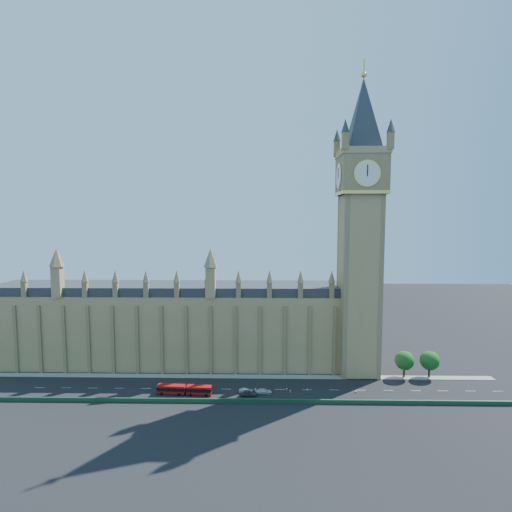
{
  "coord_description": "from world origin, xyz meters",
  "views": [
    {
      "loc": [
        7.01,
        -114.27,
        50.03
      ],
      "look_at": [
        4.73,
        10.0,
        38.86
      ],
      "focal_mm": 28.0,
      "sensor_mm": 36.0,
      "label": 1
    }
  ],
  "objects_px": {
    "car_silver": "(246,391)",
    "car_white": "(264,391)",
    "red_bus": "(184,390)",
    "car_grey": "(249,393)"
  },
  "relations": [
    {
      "from": "red_bus",
      "to": "car_silver",
      "type": "height_order",
      "value": "red_bus"
    },
    {
      "from": "red_bus",
      "to": "car_white",
      "type": "height_order",
      "value": "red_bus"
    },
    {
      "from": "car_grey",
      "to": "car_white",
      "type": "relative_size",
      "value": 0.95
    },
    {
      "from": "car_grey",
      "to": "car_white",
      "type": "bearing_deg",
      "value": -65.6
    },
    {
      "from": "car_grey",
      "to": "car_silver",
      "type": "distance_m",
      "value": 2.3
    },
    {
      "from": "car_silver",
      "to": "car_white",
      "type": "relative_size",
      "value": 0.8
    },
    {
      "from": "car_grey",
      "to": "car_silver",
      "type": "height_order",
      "value": "car_grey"
    },
    {
      "from": "car_silver",
      "to": "car_white",
      "type": "xyz_separation_m",
      "value": [
        5.14,
        -0.46,
        0.07
      ]
    },
    {
      "from": "red_bus",
      "to": "car_grey",
      "type": "bearing_deg",
      "value": 1.42
    },
    {
      "from": "red_bus",
      "to": "car_white",
      "type": "relative_size",
      "value": 3.25
    }
  ]
}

